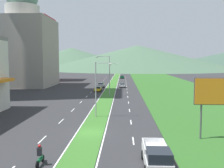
% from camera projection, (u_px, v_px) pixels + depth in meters
% --- Properties ---
extents(ground_plane, '(600.00, 600.00, 0.00)m').
position_uv_depth(ground_plane, '(91.00, 133.00, 30.78)').
color(ground_plane, '#2D2D30').
extents(grass_median, '(3.20, 240.00, 0.06)m').
position_uv_depth(grass_median, '(112.00, 85.00, 90.47)').
color(grass_median, '#387028').
rests_on(grass_median, ground_plane).
extents(grass_verge_right, '(24.00, 240.00, 0.06)m').
position_uv_depth(grass_verge_right, '(170.00, 86.00, 89.55)').
color(grass_verge_right, '#2D6023').
rests_on(grass_verge_right, ground_plane).
extents(lane_dash_left_2, '(0.16, 2.80, 0.01)m').
position_uv_depth(lane_dash_left_2, '(42.00, 139.00, 28.18)').
color(lane_dash_left_2, silver).
rests_on(lane_dash_left_2, ground_plane).
extents(lane_dash_left_3, '(0.16, 2.80, 0.01)m').
position_uv_depth(lane_dash_left_3, '(61.00, 121.00, 36.71)').
color(lane_dash_left_3, silver).
rests_on(lane_dash_left_3, ground_plane).
extents(lane_dash_left_4, '(0.16, 2.80, 0.01)m').
position_uv_depth(lane_dash_left_4, '(73.00, 110.00, 45.25)').
color(lane_dash_left_4, silver).
rests_on(lane_dash_left_4, ground_plane).
extents(lane_dash_left_5, '(0.16, 2.80, 0.01)m').
position_uv_depth(lane_dash_left_5, '(81.00, 102.00, 53.79)').
color(lane_dash_left_5, silver).
rests_on(lane_dash_left_5, ground_plane).
extents(lane_dash_left_6, '(0.16, 2.80, 0.01)m').
position_uv_depth(lane_dash_left_6, '(87.00, 97.00, 62.32)').
color(lane_dash_left_6, silver).
rests_on(lane_dash_left_6, ground_plane).
extents(lane_dash_left_7, '(0.16, 2.80, 0.01)m').
position_uv_depth(lane_dash_left_7, '(91.00, 92.00, 70.86)').
color(lane_dash_left_7, silver).
rests_on(lane_dash_left_7, ground_plane).
extents(lane_dash_left_8, '(0.16, 2.80, 0.01)m').
position_uv_depth(lane_dash_left_8, '(95.00, 89.00, 79.39)').
color(lane_dash_left_8, silver).
rests_on(lane_dash_left_8, ground_plane).
extents(lane_dash_left_9, '(0.16, 2.80, 0.01)m').
position_uv_depth(lane_dash_left_9, '(97.00, 86.00, 87.93)').
color(lane_dash_left_9, silver).
rests_on(lane_dash_left_9, ground_plane).
extents(lane_dash_left_10, '(0.16, 2.80, 0.01)m').
position_uv_depth(lane_dash_left_10, '(100.00, 84.00, 96.46)').
color(lane_dash_left_10, silver).
rests_on(lane_dash_left_10, ground_plane).
extents(lane_dash_left_11, '(0.16, 2.80, 0.01)m').
position_uv_depth(lane_dash_left_11, '(102.00, 82.00, 105.00)').
color(lane_dash_left_11, silver).
rests_on(lane_dash_left_11, ground_plane).
extents(lane_dash_left_12, '(0.16, 2.80, 0.01)m').
position_uv_depth(lane_dash_left_12, '(103.00, 81.00, 113.54)').
color(lane_dash_left_12, silver).
rests_on(lane_dash_left_12, ground_plane).
extents(lane_dash_left_13, '(0.16, 2.80, 0.01)m').
position_uv_depth(lane_dash_left_13, '(105.00, 79.00, 122.07)').
color(lane_dash_left_13, silver).
rests_on(lane_dash_left_13, ground_plane).
extents(lane_dash_left_14, '(0.16, 2.80, 0.01)m').
position_uv_depth(lane_dash_left_14, '(106.00, 78.00, 130.61)').
color(lane_dash_left_14, silver).
rests_on(lane_dash_left_14, ground_plane).
extents(lane_dash_left_15, '(0.16, 2.80, 0.01)m').
position_uv_depth(lane_dash_left_15, '(107.00, 77.00, 139.14)').
color(lane_dash_left_15, silver).
rests_on(lane_dash_left_15, ground_plane).
extents(lane_dash_right_2, '(0.16, 2.80, 0.01)m').
position_uv_depth(lane_dash_right_2, '(133.00, 141.00, 27.72)').
color(lane_dash_right_2, silver).
rests_on(lane_dash_right_2, ground_plane).
extents(lane_dash_right_3, '(0.16, 2.80, 0.01)m').
position_uv_depth(lane_dash_right_3, '(131.00, 122.00, 36.26)').
color(lane_dash_right_3, silver).
rests_on(lane_dash_right_3, ground_plane).
extents(lane_dash_right_4, '(0.16, 2.80, 0.01)m').
position_uv_depth(lane_dash_right_4, '(129.00, 110.00, 44.79)').
color(lane_dash_right_4, silver).
rests_on(lane_dash_right_4, ground_plane).
extents(lane_dash_right_5, '(0.16, 2.80, 0.01)m').
position_uv_depth(lane_dash_right_5, '(128.00, 103.00, 53.33)').
color(lane_dash_right_5, silver).
rests_on(lane_dash_right_5, ground_plane).
extents(lane_dash_right_6, '(0.16, 2.80, 0.01)m').
position_uv_depth(lane_dash_right_6, '(128.00, 97.00, 61.87)').
color(lane_dash_right_6, silver).
rests_on(lane_dash_right_6, ground_plane).
extents(lane_dash_right_7, '(0.16, 2.80, 0.01)m').
position_uv_depth(lane_dash_right_7, '(127.00, 93.00, 70.40)').
color(lane_dash_right_7, silver).
rests_on(lane_dash_right_7, ground_plane).
extents(lane_dash_right_8, '(0.16, 2.80, 0.01)m').
position_uv_depth(lane_dash_right_8, '(127.00, 89.00, 78.94)').
color(lane_dash_right_8, silver).
rests_on(lane_dash_right_8, ground_plane).
extents(lane_dash_right_9, '(0.16, 2.80, 0.01)m').
position_uv_depth(lane_dash_right_9, '(126.00, 86.00, 87.47)').
color(lane_dash_right_9, silver).
rests_on(lane_dash_right_9, ground_plane).
extents(lane_dash_right_10, '(0.16, 2.80, 0.01)m').
position_uv_depth(lane_dash_right_10, '(126.00, 84.00, 96.01)').
color(lane_dash_right_10, silver).
rests_on(lane_dash_right_10, ground_plane).
extents(lane_dash_right_11, '(0.16, 2.80, 0.01)m').
position_uv_depth(lane_dash_right_11, '(126.00, 82.00, 104.55)').
color(lane_dash_right_11, silver).
rests_on(lane_dash_right_11, ground_plane).
extents(lane_dash_right_12, '(0.16, 2.80, 0.01)m').
position_uv_depth(lane_dash_right_12, '(126.00, 81.00, 113.08)').
color(lane_dash_right_12, silver).
rests_on(lane_dash_right_12, ground_plane).
extents(lane_dash_right_13, '(0.16, 2.80, 0.01)m').
position_uv_depth(lane_dash_right_13, '(126.00, 79.00, 121.62)').
color(lane_dash_right_13, silver).
rests_on(lane_dash_right_13, ground_plane).
extents(lane_dash_right_14, '(0.16, 2.80, 0.01)m').
position_uv_depth(lane_dash_right_14, '(125.00, 78.00, 130.15)').
color(lane_dash_right_14, silver).
rests_on(lane_dash_right_14, ground_plane).
extents(lane_dash_right_15, '(0.16, 2.80, 0.01)m').
position_uv_depth(lane_dash_right_15, '(125.00, 77.00, 138.69)').
color(lane_dash_right_15, silver).
rests_on(lane_dash_right_15, ground_plane).
extents(edge_line_median_left, '(0.16, 240.00, 0.01)m').
position_uv_depth(edge_line_median_left, '(107.00, 86.00, 90.55)').
color(edge_line_median_left, silver).
rests_on(edge_line_median_left, ground_plane).
extents(edge_line_median_right, '(0.16, 240.00, 0.01)m').
position_uv_depth(edge_line_median_right, '(117.00, 86.00, 90.39)').
color(edge_line_median_right, silver).
rests_on(edge_line_median_right, ground_plane).
extents(domed_building, '(19.75, 19.75, 36.55)m').
position_uv_depth(domed_building, '(24.00, 44.00, 87.51)').
color(domed_building, '#9E9384').
rests_on(domed_building, ground_plane).
extents(midrise_colored, '(17.00, 17.00, 28.31)m').
position_uv_depth(midrise_colored, '(33.00, 49.00, 113.18)').
color(midrise_colored, '#D83847').
rests_on(midrise_colored, ground_plane).
extents(hill_far_left, '(173.52, 173.52, 26.18)m').
position_uv_depth(hill_far_left, '(72.00, 58.00, 327.85)').
color(hill_far_left, '#47664C').
rests_on(hill_far_left, ground_plane).
extents(hill_far_center, '(206.44, 206.44, 25.92)m').
position_uv_depth(hill_far_center, '(137.00, 57.00, 273.30)').
color(hill_far_center, '#47664C').
rests_on(hill_far_center, ground_plane).
extents(street_lamp_near, '(2.66, 0.31, 8.67)m').
position_uv_depth(street_lamp_near, '(98.00, 85.00, 39.12)').
color(street_lamp_near, '#99999E').
rests_on(street_lamp_near, ground_plane).
extents(street_lamp_mid, '(3.47, 0.54, 10.08)m').
position_uv_depth(street_lamp_mid, '(108.00, 73.00, 62.35)').
color(street_lamp_mid, '#99999E').
rests_on(street_lamp_mid, ground_plane).
extents(street_lamp_far, '(2.95, 0.30, 8.18)m').
position_uv_depth(street_lamp_far, '(111.00, 73.00, 85.74)').
color(street_lamp_far, '#99999E').
rests_on(street_lamp_far, ground_plane).
extents(billboard_roadside, '(5.25, 0.28, 6.96)m').
position_uv_depth(billboard_roadside, '(218.00, 94.00, 27.73)').
color(billboard_roadside, '#4C4C51').
rests_on(billboard_roadside, ground_plane).
extents(car_0, '(1.92, 4.44, 1.46)m').
position_uv_depth(car_0, '(98.00, 89.00, 73.00)').
color(car_0, yellow).
rests_on(car_0, ground_plane).
extents(car_1, '(2.01, 4.70, 1.57)m').
position_uv_depth(car_1, '(101.00, 85.00, 84.19)').
color(car_1, slate).
rests_on(car_1, ground_plane).
extents(car_2, '(1.94, 4.09, 1.39)m').
position_uv_depth(car_2, '(122.00, 85.00, 84.04)').
color(car_2, '#B2B2B7').
rests_on(car_2, ground_plane).
extents(car_3, '(1.97, 4.16, 1.51)m').
position_uv_depth(car_3, '(122.00, 77.00, 127.69)').
color(car_3, '#0C5128').
rests_on(car_3, ground_plane).
extents(pickup_truck_0, '(2.18, 5.40, 2.00)m').
position_uv_depth(pickup_truck_0, '(157.00, 157.00, 20.47)').
color(pickup_truck_0, silver).
rests_on(pickup_truck_0, ground_plane).
extents(motorcycle_rider, '(0.36, 2.00, 1.80)m').
position_uv_depth(motorcycle_rider, '(40.00, 156.00, 21.20)').
color(motorcycle_rider, black).
rests_on(motorcycle_rider, ground_plane).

